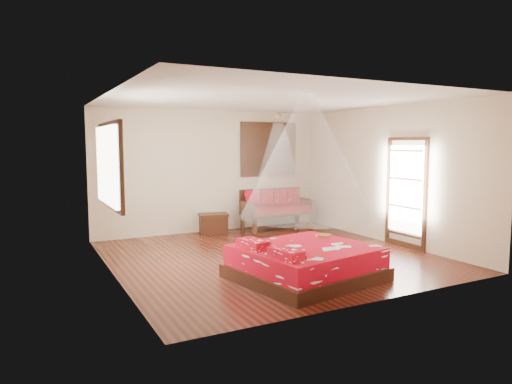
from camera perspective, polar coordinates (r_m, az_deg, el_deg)
room at (r=8.17m, az=1.75°, el=1.60°), size 5.54×5.54×2.84m
bed at (r=6.97m, az=6.11°, el=-8.79°), size 2.23×2.08×0.63m
daybed at (r=11.05m, az=2.45°, el=-1.84°), size 1.67×0.74×0.94m
storage_chest at (r=10.47m, az=-5.34°, el=-3.91°), size 0.75×0.62×0.45m
shutter_panel at (r=11.24m, az=1.61°, el=5.36°), size 1.52×0.06×1.32m
window_left at (r=7.42m, az=-17.65°, el=3.20°), size 0.10×1.74×1.34m
glazed_door at (r=9.38m, az=18.23°, el=-0.16°), size 0.08×1.02×2.16m
wine_tray at (r=7.70m, az=8.58°, el=-5.12°), size 0.23×0.23×0.19m
mosquito_net_main at (r=6.76m, az=6.36°, el=4.47°), size 1.97×1.97×1.80m
mosquito_net_daybed at (r=10.83m, az=2.82°, el=5.86°), size 0.97×0.97×1.50m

